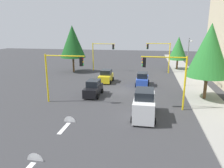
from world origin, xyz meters
TOP-DOWN VIEW (x-y plane):
  - ground_plane at (0.00, 0.00)m, footprint 120.00×120.00m
  - sidewalk_kerb at (-5.00, 10.50)m, footprint 80.00×4.00m
  - lane_arrow_near at (11.51, -3.00)m, footprint 2.40×1.10m
  - lane_arrow_mid at (17.51, -3.00)m, footprint 2.40×1.10m
  - traffic_signal_near_left at (6.00, 5.69)m, footprint 0.36×4.59m
  - traffic_signal_far_left at (-14.00, 5.71)m, footprint 0.36×4.59m
  - traffic_signal_near_right at (6.00, -5.67)m, footprint 0.36×4.59m
  - traffic_signal_far_right at (-14.00, -5.68)m, footprint 0.36×4.59m
  - street_lamp_curbside at (-3.61, 9.20)m, footprint 2.15×0.28m
  - tree_opposite_side at (-12.00, -11.00)m, footprint 4.90×4.90m
  - tree_roadside_near at (2.00, 10.50)m, footprint 4.85×4.85m
  - tree_roadside_far at (-18.00, 9.50)m, footprint 3.73×3.73m
  - delivery_van_white at (8.70, 3.57)m, footprint 4.80×2.22m
  - car_black at (2.78, -2.98)m, footprint 4.02×1.96m
  - car_blue at (-3.49, 2.91)m, footprint 4.10×1.99m
  - car_yellow at (-4.53, -2.87)m, footprint 3.66×2.11m

SIDE VIEW (x-z plane):
  - ground_plane at x=0.00m, z-range 0.00..0.00m
  - lane_arrow_near at x=11.51m, z-range -0.54..0.56m
  - lane_arrow_mid at x=17.51m, z-range -0.54..0.56m
  - sidewalk_kerb at x=-5.00m, z-range 0.00..0.15m
  - car_yellow at x=-4.53m, z-range -0.09..1.88m
  - car_black at x=2.78m, z-range -0.09..1.88m
  - car_blue at x=-3.49m, z-range -0.09..1.88m
  - delivery_van_white at x=8.70m, z-range -0.11..2.67m
  - traffic_signal_near_right at x=6.00m, z-range 1.15..6.66m
  - traffic_signal_far_right at x=-14.00m, z-range 1.16..6.73m
  - traffic_signal_near_left at x=6.00m, z-range 1.17..6.77m
  - traffic_signal_far_left at x=-14.00m, z-range 1.19..6.92m
  - street_lamp_curbside at x=-3.61m, z-range 0.85..7.85m
  - tree_roadside_far at x=-18.00m, z-range 1.05..7.84m
  - tree_roadside_near at x=2.00m, z-range 1.40..10.29m
  - tree_opposite_side at x=-12.00m, z-range 1.42..10.40m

